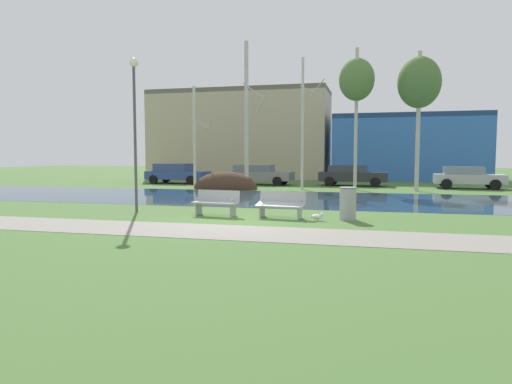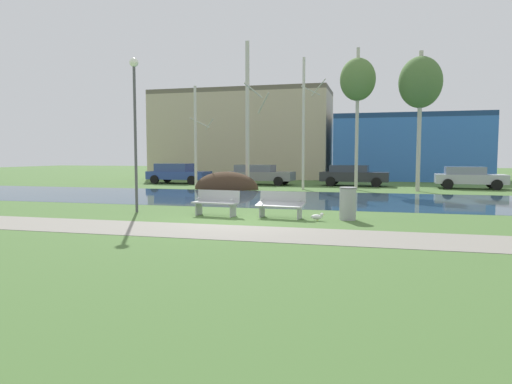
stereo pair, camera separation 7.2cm
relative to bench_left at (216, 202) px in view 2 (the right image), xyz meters
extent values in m
plane|color=#476B33|center=(1.12, 8.95, -0.47)|extent=(120.00, 120.00, 0.00)
cube|color=gray|center=(1.12, -3.15, -0.47)|extent=(60.00, 2.37, 0.01)
cube|color=#284256|center=(1.12, 6.86, -0.47)|extent=(80.00, 8.69, 0.01)
ellipsoid|color=#423021|center=(-3.64, 12.20, -0.47)|extent=(4.06, 2.45, 2.16)
cube|color=#9EA0A3|center=(-0.01, -0.09, -0.02)|extent=(1.65, 0.69, 0.05)
cube|color=#9EA0A3|center=(0.02, 0.18, 0.20)|extent=(1.60, 0.30, 0.40)
cube|color=#9EA0A3|center=(-0.65, 0.05, -0.25)|extent=(0.10, 0.43, 0.45)
cube|color=#9EA0A3|center=(0.65, -0.12, -0.25)|extent=(0.10, 0.43, 0.45)
cylinder|color=#9EA0A3|center=(-0.66, 0.01, 0.12)|extent=(0.08, 0.28, 0.04)
cylinder|color=#9EA0A3|center=(0.64, -0.16, 0.12)|extent=(0.08, 0.28, 0.04)
cube|color=#9EA0A3|center=(2.25, -0.09, -0.02)|extent=(1.65, 0.69, 0.16)
cube|color=#9EA0A3|center=(2.29, 0.18, 0.20)|extent=(1.60, 0.30, 0.40)
cube|color=#9EA0A3|center=(1.61, 0.05, -0.25)|extent=(0.10, 0.43, 0.45)
cube|color=#9EA0A3|center=(2.91, -0.12, -0.25)|extent=(0.10, 0.43, 0.45)
cylinder|color=#9EA0A3|center=(1.61, 0.01, 0.12)|extent=(0.08, 0.28, 0.04)
cylinder|color=#9EA0A3|center=(2.91, -0.16, 0.12)|extent=(0.08, 0.28, 0.04)
cylinder|color=#999B9E|center=(4.43, 0.08, 0.06)|extent=(0.53, 0.53, 1.05)
torus|color=#5B5D5E|center=(4.43, 0.08, 0.55)|extent=(0.55, 0.55, 0.04)
ellipsoid|color=white|center=(3.50, -0.36, -0.35)|extent=(0.36, 0.16, 0.16)
sphere|color=white|center=(3.66, -0.36, -0.27)|extent=(0.12, 0.12, 0.12)
cone|color=gold|center=(3.72, -0.36, -0.27)|extent=(0.06, 0.04, 0.04)
cylinder|color=gold|center=(3.51, -0.40, -0.42)|extent=(0.01, 0.01, 0.10)
cylinder|color=gold|center=(3.51, -0.33, -0.42)|extent=(0.01, 0.01, 0.10)
cylinder|color=#4C4C51|center=(-3.16, 0.24, 2.14)|extent=(0.10, 0.10, 5.23)
sphere|color=white|center=(-3.16, 0.24, 4.91)|extent=(0.32, 0.32, 0.32)
cylinder|color=beige|center=(-6.34, 13.91, 2.86)|extent=(0.18, 0.18, 6.66)
cylinder|color=beige|center=(-5.55, 14.46, 3.69)|extent=(1.10, 1.57, 0.64)
cylinder|color=beige|center=(-5.82, 13.38, 3.72)|extent=(1.05, 1.03, 0.64)
cylinder|color=beige|center=(-2.60, 13.37, 4.12)|extent=(0.25, 0.25, 9.19)
cylinder|color=beige|center=(-1.72, 13.97, 4.92)|extent=(1.14, 1.60, 1.18)
cylinder|color=beige|center=(-2.08, 12.83, 5.60)|extent=(1.01, 0.98, 0.89)
cylinder|color=beige|center=(1.02, 13.02, 3.50)|extent=(0.16, 0.16, 7.94)
cylinder|color=beige|center=(1.83, 13.57, 5.73)|extent=(1.08, 1.54, 0.83)
cylinder|color=beige|center=(1.52, 12.50, 5.41)|extent=(1.04, 1.01, 0.49)
cylinder|color=#BCB7A8|center=(4.17, 13.48, 3.74)|extent=(0.20, 0.20, 8.43)
ellipsoid|color=#567A3D|center=(4.17, 13.48, 6.10)|extent=(2.09, 2.09, 2.51)
cylinder|color=#BCB7A8|center=(7.67, 13.17, 3.52)|extent=(0.24, 0.24, 7.98)
ellipsoid|color=#4C7038|center=(7.67, 13.17, 5.75)|extent=(2.42, 2.42, 2.90)
cube|color=#2D4793|center=(-8.79, 16.66, 0.14)|extent=(4.64, 2.16, 0.58)
cube|color=#32457F|center=(-9.15, 16.68, 0.72)|extent=(2.64, 1.81, 0.58)
cylinder|color=black|center=(-7.24, 17.51, -0.15)|extent=(0.65, 0.26, 0.64)
cylinder|color=black|center=(-7.35, 15.63, -0.15)|extent=(0.65, 0.26, 0.64)
cylinder|color=black|center=(-10.23, 17.69, -0.15)|extent=(0.65, 0.26, 0.64)
cylinder|color=black|center=(-10.34, 15.81, -0.15)|extent=(0.65, 0.26, 0.64)
cube|color=slate|center=(-2.59, 16.70, 0.16)|extent=(4.84, 2.06, 0.62)
cube|color=slate|center=(-2.97, 16.73, 0.70)|extent=(2.75, 1.72, 0.48)
cylinder|color=black|center=(-0.97, 17.49, -0.15)|extent=(0.65, 0.26, 0.64)
cylinder|color=black|center=(-1.08, 15.72, -0.15)|extent=(0.65, 0.26, 0.64)
cylinder|color=black|center=(-4.10, 17.68, -0.15)|extent=(0.65, 0.26, 0.64)
cylinder|color=black|center=(-4.21, 15.91, -0.15)|extent=(0.65, 0.26, 0.64)
cube|color=#282B30|center=(3.93, 17.08, 0.16)|extent=(4.62, 2.00, 0.63)
cube|color=#2F3648|center=(3.56, 17.10, 0.71)|extent=(2.62, 1.67, 0.47)
cylinder|color=black|center=(5.47, 17.85, -0.15)|extent=(0.65, 0.26, 0.64)
cylinder|color=black|center=(5.36, 16.13, -0.15)|extent=(0.65, 0.26, 0.64)
cylinder|color=black|center=(2.49, 18.03, -0.15)|extent=(0.65, 0.26, 0.64)
cylinder|color=black|center=(2.38, 16.31, -0.15)|extent=(0.65, 0.26, 0.64)
cube|color=#B2B5BC|center=(11.04, 16.24, 0.14)|extent=(4.21, 2.11, 0.58)
cube|color=gray|center=(10.71, 16.26, 0.66)|extent=(2.40, 1.77, 0.47)
cylinder|color=black|center=(12.45, 17.08, -0.15)|extent=(0.65, 0.26, 0.64)
cylinder|color=black|center=(12.34, 15.23, -0.15)|extent=(0.65, 0.26, 0.64)
cylinder|color=black|center=(9.74, 17.25, -0.15)|extent=(0.65, 0.26, 0.64)
cylinder|color=black|center=(9.63, 15.39, -0.15)|extent=(0.65, 0.26, 0.64)
cube|color=#BCAD8E|center=(-6.84, 26.58, 3.34)|extent=(16.28, 6.24, 7.61)
cube|color=#675F4E|center=(-6.84, 26.58, 7.34)|extent=(16.28, 6.24, 0.40)
cube|color=#3870C6|center=(8.03, 26.95, 2.06)|extent=(12.23, 7.81, 5.06)
cube|color=navy|center=(8.03, 26.95, 4.79)|extent=(12.23, 7.81, 0.40)
camera|label=1|loc=(5.17, -14.84, 1.59)|focal=32.23mm
camera|label=2|loc=(5.24, -14.82, 1.59)|focal=32.23mm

